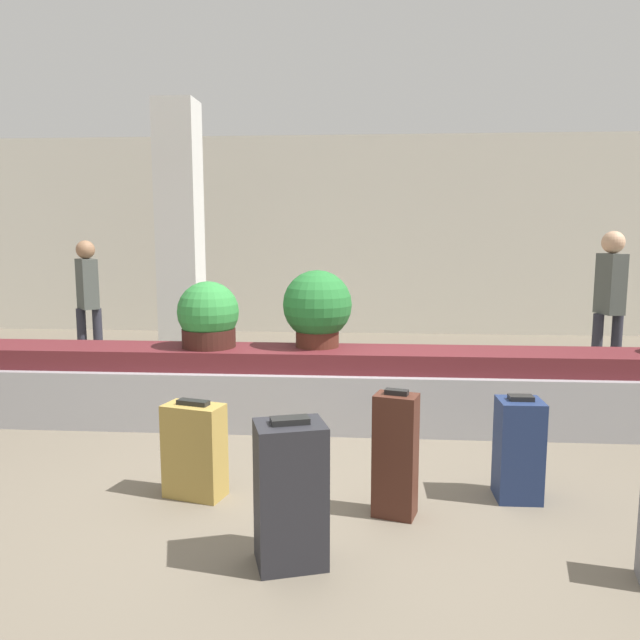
% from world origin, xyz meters
% --- Properties ---
extents(ground_plane, '(18.00, 18.00, 0.00)m').
position_xyz_m(ground_plane, '(0.00, 0.00, 0.00)').
color(ground_plane, '#6B6051').
extents(back_wall, '(18.00, 0.06, 3.20)m').
position_xyz_m(back_wall, '(0.00, 6.40, 1.60)').
color(back_wall, beige).
rests_on(back_wall, ground_plane).
extents(carousel, '(8.67, 0.71, 0.67)m').
position_xyz_m(carousel, '(0.00, 1.40, 0.32)').
color(carousel, '#9E9EA3').
rests_on(carousel, ground_plane).
extents(pillar, '(0.48, 0.48, 3.20)m').
position_xyz_m(pillar, '(-1.85, 3.56, 1.60)').
color(pillar, silver).
rests_on(pillar, ground_plane).
extents(suitcase_0, '(0.28, 0.24, 0.77)m').
position_xyz_m(suitcase_0, '(0.57, -0.34, 0.37)').
color(suitcase_0, '#472319').
rests_on(suitcase_0, ground_plane).
extents(suitcase_2, '(0.41, 0.36, 0.77)m').
position_xyz_m(suitcase_2, '(0.02, -0.93, 0.37)').
color(suitcase_2, '#232328').
rests_on(suitcase_2, ground_plane).
extents(suitcase_3, '(0.41, 0.29, 0.63)m').
position_xyz_m(suitcase_3, '(-0.68, -0.16, 0.30)').
color(suitcase_3, '#A3843D').
rests_on(suitcase_3, ground_plane).
extents(suitcase_4, '(0.27, 0.26, 0.67)m').
position_xyz_m(suitcase_4, '(1.35, -0.05, 0.32)').
color(suitcase_4, navy).
rests_on(suitcase_4, ground_plane).
extents(potted_plant_0, '(0.60, 0.60, 0.67)m').
position_xyz_m(potted_plant_0, '(-0.03, 1.50, 1.01)').
color(potted_plant_0, '#4C2319').
rests_on(potted_plant_0, carousel).
extents(potted_plant_1, '(0.53, 0.53, 0.58)m').
position_xyz_m(potted_plant_1, '(-0.98, 1.41, 0.94)').
color(potted_plant_1, '#381914').
rests_on(potted_plant_1, carousel).
extents(traveler_0, '(0.34, 0.36, 1.57)m').
position_xyz_m(traveler_0, '(-2.94, 3.34, 0.92)').
color(traveler_0, '#282833').
rests_on(traveler_0, ground_plane).
extents(traveler_1, '(0.31, 0.35, 1.68)m').
position_xyz_m(traveler_1, '(2.96, 2.88, 1.00)').
color(traveler_1, '#282833').
rests_on(traveler_1, ground_plane).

